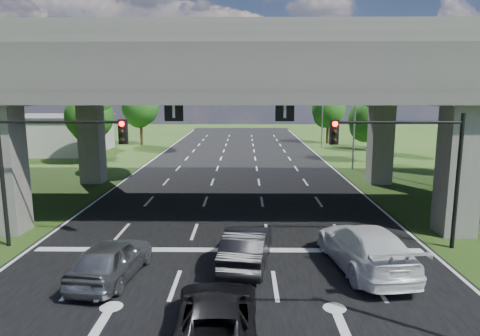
{
  "coord_description": "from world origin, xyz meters",
  "views": [
    {
      "loc": [
        0.7,
        -14.36,
        6.84
      ],
      "look_at": [
        0.45,
        8.26,
        2.85
      ],
      "focal_mm": 32.0,
      "sensor_mm": 36.0,
      "label": 1
    }
  ],
  "objects_px": {
    "streetlight_beyond": "(320,101)",
    "car_silver": "(112,259)",
    "signal_right": "(410,155)",
    "signal_left": "(49,155)",
    "car_dark": "(247,246)",
    "car_white": "(365,247)",
    "streetlight_far": "(351,104)",
    "car_trailing": "(217,318)"
  },
  "relations": [
    {
      "from": "streetlight_beyond",
      "to": "car_silver",
      "type": "height_order",
      "value": "streetlight_beyond"
    },
    {
      "from": "signal_right",
      "to": "signal_left",
      "type": "relative_size",
      "value": 1.0
    },
    {
      "from": "car_dark",
      "to": "car_white",
      "type": "distance_m",
      "value": 4.62
    },
    {
      "from": "streetlight_far",
      "to": "car_trailing",
      "type": "bearing_deg",
      "value": -110.29
    },
    {
      "from": "signal_left",
      "to": "car_trailing",
      "type": "xyz_separation_m",
      "value": [
        7.76,
        -7.44,
        -3.47
      ]
    },
    {
      "from": "streetlight_beyond",
      "to": "car_trailing",
      "type": "height_order",
      "value": "streetlight_beyond"
    },
    {
      "from": "streetlight_beyond",
      "to": "car_dark",
      "type": "height_order",
      "value": "streetlight_beyond"
    },
    {
      "from": "car_trailing",
      "to": "car_white",
      "type": "bearing_deg",
      "value": -138.64
    },
    {
      "from": "car_dark",
      "to": "car_trailing",
      "type": "bearing_deg",
      "value": 88.81
    },
    {
      "from": "streetlight_far",
      "to": "streetlight_beyond",
      "type": "xyz_separation_m",
      "value": [
        0.0,
        16.0,
        0.0
      ]
    },
    {
      "from": "car_dark",
      "to": "car_white",
      "type": "bearing_deg",
      "value": -175.92
    },
    {
      "from": "streetlight_far",
      "to": "streetlight_beyond",
      "type": "relative_size",
      "value": 1.0
    },
    {
      "from": "signal_left",
      "to": "car_trailing",
      "type": "relative_size",
      "value": 1.21
    },
    {
      "from": "signal_right",
      "to": "signal_left",
      "type": "xyz_separation_m",
      "value": [
        -15.65,
        0.0,
        0.0
      ]
    },
    {
      "from": "car_white",
      "to": "car_trailing",
      "type": "bearing_deg",
      "value": 35.42
    },
    {
      "from": "streetlight_far",
      "to": "car_silver",
      "type": "distance_m",
      "value": 27.97
    },
    {
      "from": "streetlight_far",
      "to": "car_trailing",
      "type": "height_order",
      "value": "streetlight_far"
    },
    {
      "from": "car_silver",
      "to": "car_white",
      "type": "distance_m",
      "value": 9.66
    },
    {
      "from": "signal_left",
      "to": "car_dark",
      "type": "height_order",
      "value": "signal_left"
    },
    {
      "from": "signal_left",
      "to": "streetlight_beyond",
      "type": "xyz_separation_m",
      "value": [
        17.92,
        36.06,
        1.66
      ]
    },
    {
      "from": "signal_left",
      "to": "car_dark",
      "type": "xyz_separation_m",
      "value": [
        8.61,
        -2.05,
        -3.38
      ]
    },
    {
      "from": "car_silver",
      "to": "car_white",
      "type": "bearing_deg",
      "value": -165.64
    },
    {
      "from": "streetlight_beyond",
      "to": "car_dark",
      "type": "relative_size",
      "value": 2.13
    },
    {
      "from": "signal_left",
      "to": "car_white",
      "type": "bearing_deg",
      "value": -10.07
    },
    {
      "from": "streetlight_beyond",
      "to": "car_dark",
      "type": "xyz_separation_m",
      "value": [
        -9.31,
        -38.1,
        -5.04
      ]
    },
    {
      "from": "car_silver",
      "to": "car_white",
      "type": "relative_size",
      "value": 0.76
    },
    {
      "from": "car_white",
      "to": "car_trailing",
      "type": "distance_m",
      "value": 7.47
    },
    {
      "from": "signal_right",
      "to": "car_white",
      "type": "xyz_separation_m",
      "value": [
        -2.42,
        -2.35,
        -3.29
      ]
    },
    {
      "from": "car_dark",
      "to": "streetlight_far",
      "type": "bearing_deg",
      "value": -105.03
    },
    {
      "from": "signal_right",
      "to": "car_silver",
      "type": "bearing_deg",
      "value": -163.99
    },
    {
      "from": "streetlight_far",
      "to": "car_trailing",
      "type": "xyz_separation_m",
      "value": [
        -10.16,
        -27.49,
        -5.13
      ]
    },
    {
      "from": "car_trailing",
      "to": "signal_right",
      "type": "bearing_deg",
      "value": -138.29
    },
    {
      "from": "signal_right",
      "to": "streetlight_far",
      "type": "height_order",
      "value": "streetlight_far"
    },
    {
      "from": "signal_left",
      "to": "car_trailing",
      "type": "height_order",
      "value": "signal_left"
    },
    {
      "from": "signal_right",
      "to": "car_dark",
      "type": "distance_m",
      "value": 8.07
    },
    {
      "from": "car_white",
      "to": "car_silver",
      "type": "bearing_deg",
      "value": -0.98
    },
    {
      "from": "signal_right",
      "to": "car_silver",
      "type": "xyz_separation_m",
      "value": [
        -12.02,
        -3.45,
        -3.39
      ]
    },
    {
      "from": "car_dark",
      "to": "streetlight_beyond",
      "type": "bearing_deg",
      "value": -95.92
    },
    {
      "from": "signal_right",
      "to": "streetlight_far",
      "type": "xyz_separation_m",
      "value": [
        2.27,
        20.06,
        1.66
      ]
    },
    {
      "from": "streetlight_far",
      "to": "car_dark",
      "type": "relative_size",
      "value": 2.13
    },
    {
      "from": "signal_right",
      "to": "streetlight_beyond",
      "type": "relative_size",
      "value": 0.6
    },
    {
      "from": "signal_left",
      "to": "car_silver",
      "type": "distance_m",
      "value": 6.05
    }
  ]
}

